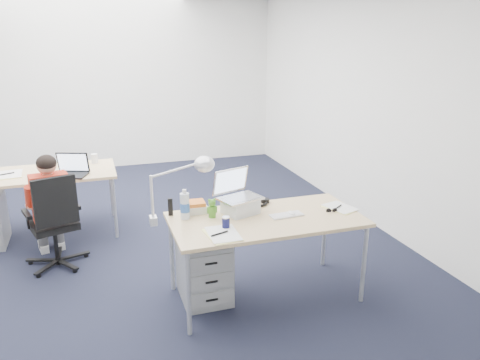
% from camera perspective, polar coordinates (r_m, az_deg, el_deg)
% --- Properties ---
extents(floor, '(7.00, 7.00, 0.00)m').
position_cam_1_polar(floor, '(5.11, -14.68, -8.69)').
color(floor, black).
rests_on(floor, ground).
extents(room, '(6.02, 7.02, 2.80)m').
position_cam_1_polar(room, '(4.64, -16.31, 10.71)').
color(room, white).
rests_on(room, ground).
extents(desk_near, '(1.60, 0.80, 0.73)m').
position_cam_1_polar(desk_near, '(3.94, 3.21, -5.24)').
color(desk_near, tan).
rests_on(desk_near, ground).
extents(desk_far, '(1.60, 0.80, 0.73)m').
position_cam_1_polar(desk_far, '(5.64, -23.12, 0.36)').
color(desk_far, tan).
rests_on(desk_far, ground).
extents(office_chair, '(0.76, 0.76, 0.96)m').
position_cam_1_polar(office_chair, '(4.94, -21.50, -6.84)').
color(office_chair, black).
rests_on(office_chair, ground).
extents(seated_person, '(0.41, 0.64, 1.11)m').
position_cam_1_polar(seated_person, '(4.99, -22.14, -3.07)').
color(seated_person, '#B72D1A').
rests_on(seated_person, ground).
extents(drawer_pedestal_near, '(0.40, 0.50, 0.55)m').
position_cam_1_polar(drawer_pedestal_near, '(4.09, -4.44, -10.69)').
color(drawer_pedestal_near, '#979A9C').
rests_on(drawer_pedestal_near, ground).
extents(silver_laptop, '(0.41, 0.37, 0.37)m').
position_cam_1_polar(silver_laptop, '(3.95, 0.05, -1.58)').
color(silver_laptop, silver).
rests_on(silver_laptop, desk_near).
extents(wireless_keyboard, '(0.29, 0.13, 0.01)m').
position_cam_1_polar(wireless_keyboard, '(3.97, 5.69, -4.27)').
color(wireless_keyboard, white).
rests_on(wireless_keyboard, desk_near).
extents(computer_mouse, '(0.06, 0.09, 0.03)m').
position_cam_1_polar(computer_mouse, '(4.00, 6.30, -4.04)').
color(computer_mouse, white).
rests_on(computer_mouse, desk_near).
extents(headphones, '(0.28, 0.23, 0.04)m').
position_cam_1_polar(headphones, '(4.22, 2.07, -2.70)').
color(headphones, black).
rests_on(headphones, desk_near).
extents(can_koozie, '(0.08, 0.08, 0.10)m').
position_cam_1_polar(can_koozie, '(3.69, -1.73, -5.21)').
color(can_koozie, '#161746').
rests_on(can_koozie, desk_near).
extents(water_bottle, '(0.09, 0.09, 0.25)m').
position_cam_1_polar(water_bottle, '(3.88, -6.75, -2.95)').
color(water_bottle, silver).
rests_on(water_bottle, desk_near).
extents(bear_figurine, '(0.11, 0.09, 0.17)m').
position_cam_1_polar(bear_figurine, '(3.91, -3.42, -3.41)').
color(bear_figurine, '#307E21').
rests_on(bear_figurine, desk_near).
extents(book_stack, '(0.22, 0.17, 0.10)m').
position_cam_1_polar(book_stack, '(4.04, -5.65, -3.30)').
color(book_stack, silver).
rests_on(book_stack, desk_near).
extents(cordless_phone, '(0.04, 0.03, 0.15)m').
position_cam_1_polar(cordless_phone, '(3.99, -8.49, -3.26)').
color(cordless_phone, black).
rests_on(cordless_phone, desk_near).
extents(papers_left, '(0.23, 0.33, 0.01)m').
position_cam_1_polar(papers_left, '(3.59, -2.19, -6.67)').
color(papers_left, '#FBF691').
rests_on(papers_left, desk_near).
extents(papers_right, '(0.27, 0.33, 0.01)m').
position_cam_1_polar(papers_right, '(4.21, 12.06, -3.35)').
color(papers_right, '#FBF691').
rests_on(papers_right, desk_near).
extents(sunglasses, '(0.11, 0.07, 0.02)m').
position_cam_1_polar(sunglasses, '(4.11, 11.11, -3.69)').
color(sunglasses, black).
rests_on(sunglasses, desk_near).
extents(desk_lamp, '(0.52, 0.32, 0.56)m').
position_cam_1_polar(desk_lamp, '(3.78, -8.22, -1.16)').
color(desk_lamp, silver).
rests_on(desk_lamp, desk_near).
extents(dark_laptop, '(0.44, 0.43, 0.25)m').
position_cam_1_polar(dark_laptop, '(5.34, -20.15, 1.74)').
color(dark_laptop, black).
rests_on(dark_laptop, desk_far).
extents(far_cup, '(0.10, 0.10, 0.11)m').
position_cam_1_polar(far_cup, '(5.81, -17.32, 2.52)').
color(far_cup, white).
rests_on(far_cup, desk_far).
extents(far_papers, '(0.27, 0.36, 0.01)m').
position_cam_1_polar(far_papers, '(5.67, -26.34, 0.57)').
color(far_papers, white).
rests_on(far_papers, desk_far).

